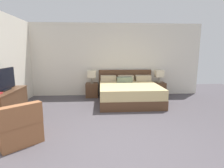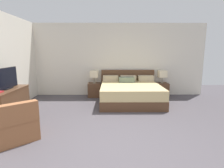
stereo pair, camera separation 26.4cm
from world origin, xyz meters
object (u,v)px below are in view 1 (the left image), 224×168
Objects in this scene: nightstand_right at (159,89)px; armchair_by_window at (18,127)px; dresser at (6,106)px; table_lamp_right at (159,74)px; table_lamp_left at (92,74)px; bed at (129,92)px; tv at (4,80)px; nightstand_left at (92,90)px.

armchair_by_window is (-3.66, -3.22, 0.03)m from nightstand_right.
table_lamp_right is at bearing 26.43° from dresser.
nightstand_right is at bearing -0.03° from table_lamp_left.
bed is 1.52m from table_lamp_right.
nightstand_right is 0.40× the size of dresser.
table_lamp_left is 2.89m from tv.
bed reaches higher than table_lamp_left.
nightstand_right is 2.56m from table_lamp_left.
dresser is at bearing 125.76° from armchair_by_window.
bed is 3.50m from armchair_by_window.
bed reaches higher than nightstand_right.
nightstand_right is (1.24, 0.69, -0.06)m from bed.
table_lamp_right is at bearing 0.00° from table_lamp_left.
bed is at bearing 46.33° from armchair_by_window.
bed is at bearing 24.86° from tv.
tv reaches higher than table_lamp_right.
table_lamp_right is at bearing 41.39° from armchair_by_window.
tv is at bearing 124.88° from armchair_by_window.
dresser is at bearing -131.21° from nightstand_left.
armchair_by_window is at bearing -109.96° from nightstand_left.
table_lamp_right is (1.24, 0.70, 0.52)m from bed.
nightstand_right is at bearing -90.00° from table_lamp_right.
table_lamp_right is 4.91m from armchair_by_window.
tv is at bearing -131.57° from nightstand_left.
table_lamp_left is (-0.00, 0.00, 0.59)m from nightstand_left.
nightstand_left is 2.91m from dresser.
nightstand_right is 0.53× the size of armchair_by_window.
nightstand_right is 4.96m from tv.
table_lamp_left is at bearing 90.00° from nightstand_left.
armchair_by_window is (-2.41, -2.53, -0.03)m from bed.
armchair_by_window is (0.74, -1.07, -0.71)m from tv.
dresser is (-3.16, -1.49, 0.07)m from bed.
dresser is (-4.40, -2.19, -0.45)m from table_lamp_right.
nightstand_right is 4.88m from armchair_by_window.
tv is at bearing -155.14° from bed.
dresser is at bearing -154.70° from bed.
nightstand_left is 1.11× the size of table_lamp_right.
armchair_by_window is at bearing -133.67° from bed.
dresser reaches higher than nightstand_left.
nightstand_left is at bearing 48.79° from dresser.
bed reaches higher than armchair_by_window.
dresser is at bearing -153.58° from nightstand_right.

